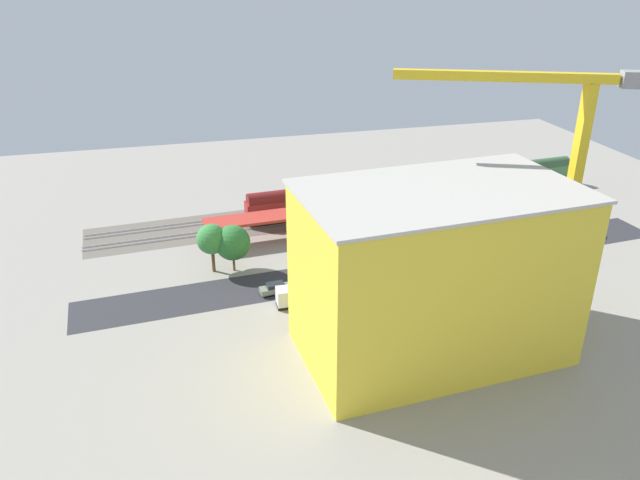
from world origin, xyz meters
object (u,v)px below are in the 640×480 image
Objects in this scene: parked_car_5 at (357,278)px; street_tree_3 at (562,208)px; parked_car_0 at (530,253)px; street_tree_1 at (400,221)px; parked_car_6 at (311,282)px; street_tree_2 at (504,216)px; parked_car_3 at (427,269)px; box_truck_1 at (446,276)px; freight_coach_far at (294,204)px; parked_car_2 at (466,264)px; traffic_light at (457,222)px; street_tree_5 at (233,243)px; tower_crane at (552,170)px; parked_car_4 at (389,271)px; parked_car_1 at (496,258)px; box_truck_2 at (307,294)px; street_tree_0 at (505,217)px; parked_car_7 at (275,289)px; passenger_coach at (534,173)px; platform_canopy_near at (366,204)px; box_truck_0 at (476,275)px; street_tree_4 at (212,239)px; locomotive at (445,187)px; construction_building at (435,275)px.

parked_car_5 is 42.92m from street_tree_3.
street_tree_1 is (19.99, -8.25, 4.67)m from parked_car_0.
street_tree_2 is (-36.46, -7.72, 3.81)m from parked_car_6.
box_truck_1 is (-1.12, 4.49, 0.89)m from parked_car_3.
parked_car_2 is at bearing 130.17° from freight_coach_far.
street_tree_1 is 10.45m from traffic_light.
tower_crane is at bearing 151.80° from street_tree_5.
parked_car_3 is at bearing 173.45° from parked_car_4.
street_tree_1 reaches higher than parked_car_0.
street_tree_2 is at bearing 178.38° from traffic_light.
parked_car_3 is 0.70× the size of traffic_light.
parked_car_1 is at bearing 179.12° from parked_car_4.
box_truck_2 is at bearing 26.05° from parked_car_5.
street_tree_0 is 8.69m from traffic_light.
box_truck_1 is (-25.46, 4.27, 0.91)m from parked_car_7.
box_truck_1 is 32.29m from street_tree_3.
box_truck_1 is 14.09m from street_tree_1.
box_truck_2 is 1.08× the size of street_tree_1.
passenger_coach is 1.69× the size of box_truck_1.
parked_car_6 is at bearing 28.32° from passenger_coach.
parked_car_6 is 0.44× the size of box_truck_1.
freight_coach_far is 26.11m from parked_car_6.
street_tree_0 is (-21.06, 12.59, 0.34)m from platform_canopy_near.
box_truck_0 is at bearing 48.17° from passenger_coach.
freight_coach_far is 37.87m from street_tree_2.
parked_car_4 is 37.44m from street_tree_3.
box_truck_0 is (-24.29, 5.97, 0.87)m from parked_car_6.
box_truck_2 is 1.36× the size of traffic_light.
parked_car_0 reaches higher than parked_car_6.
parked_car_7 is 0.74× the size of street_tree_3.
parked_car_2 reaches higher than parked_car_5.
parked_car_6 is (25.46, -0.58, -0.10)m from parked_car_2.
freight_coach_far is at bearing -134.78° from street_tree_4.
tower_crane reaches higher than parked_car_3.
traffic_light is at bearing -105.20° from parked_car_2.
passenger_coach is at bearing -131.94° from street_tree_2.
parked_car_5 is 0.55× the size of street_tree_5.
freight_coach_far is 4.16× the size of parked_car_3.
street_tree_4 is at bearing -13.29° from parked_car_2.
street_tree_2 is at bearing -131.64° from box_truck_0.
traffic_light is (-8.00, -12.99, 2.59)m from box_truck_1.
traffic_light reaches higher than box_truck_2.
locomotive is 1.83× the size of box_truck_2.
box_truck_0 is (-5.62, 5.42, 0.83)m from parked_car_3.
traffic_light reaches higher than parked_car_7.
construction_building is (20.57, 19.66, 9.80)m from parked_car_1.
parked_car_7 is 0.74× the size of traffic_light.
parked_car_7 is at bearing 2.88° from parked_car_4.
construction_building is at bearing 76.17° from street_tree_1.
locomotive is at bearing -90.25° from street_tree_2.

